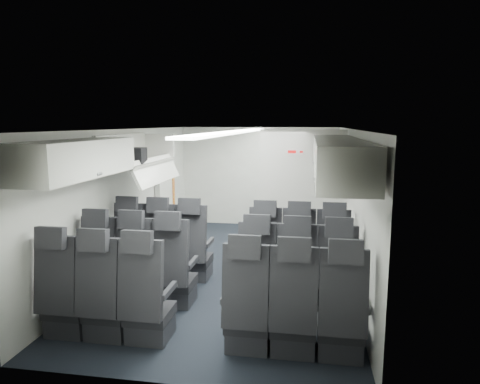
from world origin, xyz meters
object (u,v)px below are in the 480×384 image
(seat_row_front, at_px, (229,254))
(seat_row_rear, at_px, (196,308))
(galley_unit, at_px, (302,185))
(flight_attendant, at_px, (270,199))
(carry_on_bag, at_px, (130,157))
(boarding_door, at_px, (166,190))
(seat_row_mid, at_px, (216,277))

(seat_row_front, relative_size, seat_row_rear, 1.00)
(galley_unit, relative_size, flight_attendant, 1.12)
(carry_on_bag, bearing_deg, seat_row_rear, -55.95)
(seat_row_front, bearing_deg, seat_row_rear, -90.00)
(seat_row_rear, height_order, flight_attendant, flight_attendant)
(galley_unit, height_order, boarding_door, galley_unit)
(seat_row_mid, height_order, galley_unit, galley_unit)
(seat_row_mid, xyz_separation_m, galley_unit, (0.95, 4.15, 0.55))
(seat_row_mid, relative_size, carry_on_bag, 8.09)
(galley_unit, xyz_separation_m, flight_attendant, (-0.57, -1.17, -0.10))
(galley_unit, bearing_deg, flight_attendant, -116.05)
(flight_attendant, bearing_deg, carry_on_bag, 162.25)
(seat_row_front, height_order, galley_unit, galley_unit)
(boarding_door, height_order, flight_attendant, boarding_door)
(seat_row_rear, xyz_separation_m, galley_unit, (0.95, 5.05, 0.55))
(seat_row_mid, height_order, carry_on_bag, carry_on_bag)
(galley_unit, xyz_separation_m, boarding_door, (-2.59, -1.17, 0.00))
(seat_row_mid, distance_m, boarding_door, 3.45)
(galley_unit, distance_m, carry_on_bag, 4.14)
(galley_unit, xyz_separation_m, carry_on_bag, (-2.35, -3.31, 0.82))
(boarding_door, relative_size, carry_on_bag, 4.52)
(galley_unit, bearing_deg, boarding_door, -155.72)
(galley_unit, bearing_deg, seat_row_rear, -100.65)
(seat_row_rear, bearing_deg, flight_attendant, 84.42)
(seat_row_front, distance_m, galley_unit, 3.43)
(seat_row_front, relative_size, flight_attendant, 1.96)
(seat_row_front, xyz_separation_m, galley_unit, (0.95, 3.25, 0.55))
(flight_attendant, height_order, carry_on_bag, carry_on_bag)
(seat_row_front, height_order, carry_on_bag, carry_on_bag)
(boarding_door, bearing_deg, galley_unit, 24.28)
(boarding_door, bearing_deg, seat_row_mid, -61.23)
(seat_row_front, xyz_separation_m, seat_row_rear, (0.00, -1.80, 0.00))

